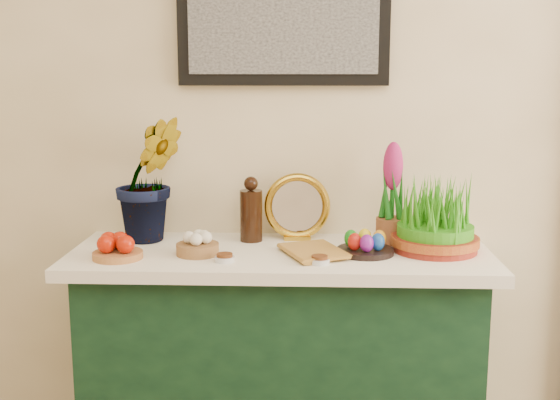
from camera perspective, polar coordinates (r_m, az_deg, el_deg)
The scene contains 13 objects.
sideboard at distance 2.52m, azimuth 0.05°, elevation -14.39°, with size 1.30×0.45×0.85m, color #163D21.
tablecloth at distance 2.36m, azimuth 0.05°, elevation -4.55°, with size 1.40×0.55×0.04m, color white.
hyacinth_green at distance 2.48m, azimuth -10.58°, elevation 3.31°, with size 0.29×0.25×0.58m, color #186617.
apple_bowl at distance 2.30m, azimuth -13.07°, elevation -3.84°, with size 0.18×0.18×0.08m.
garlic_basket at distance 2.31m, azimuth -6.72°, elevation -3.66°, with size 0.15×0.15×0.08m.
vinegar_cruet at distance 2.46m, azimuth -2.36°, elevation -1.03°, with size 0.08×0.08×0.23m.
mirror at distance 2.49m, azimuth 1.41°, elevation -0.60°, with size 0.24×0.08×0.24m.
book at distance 2.26m, azimuth 0.73°, elevation -4.34°, with size 0.15×0.23×0.03m, color #B27F32.
spice_dish_left at distance 2.22m, azimuth -4.52°, elevation -4.72°, with size 0.06×0.06×0.03m.
spice_dish_right at distance 2.19m, azimuth 3.23°, elevation -4.90°, with size 0.06×0.06×0.03m.
egg_plate at distance 2.31m, azimuth 6.97°, elevation -3.69°, with size 0.23×0.23×0.08m.
hyacinth_pink at distance 2.45m, azimuth 9.10°, elevation 0.16°, with size 0.11×0.11×0.35m.
wheatgrass_sabzeh at distance 2.38m, azimuth 12.53°, elevation -1.62°, with size 0.29×0.29×0.24m.
Camera 1 is at (-0.16, -0.27, 1.49)m, focal length 45.00 mm.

